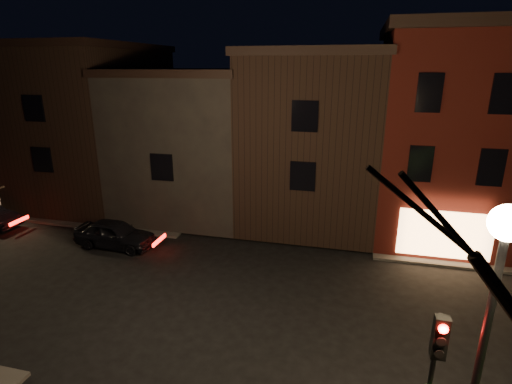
{
  "coord_description": "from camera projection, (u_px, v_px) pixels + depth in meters",
  "views": [
    {
      "loc": [
        3.73,
        -12.67,
        8.68
      ],
      "look_at": [
        -0.44,
        4.12,
        3.2
      ],
      "focal_mm": 28.0,
      "sensor_mm": 36.0,
      "label": 1
    }
  ],
  "objects": [
    {
      "name": "ground",
      "position": [
        241.0,
        304.0,
        15.2
      ],
      "size": [
        120.0,
        120.0,
        0.0
      ],
      "primitive_type": "plane",
      "color": "black",
      "rests_on": "ground"
    },
    {
      "name": "traffic_signal",
      "position": [
        433.0,
        373.0,
        7.97
      ],
      "size": [
        0.58,
        0.38,
        4.05
      ],
      "color": "black",
      "rests_on": "sidewalk_near_right"
    },
    {
      "name": "corner_building",
      "position": [
        440.0,
        133.0,
        20.5
      ],
      "size": [
        6.5,
        8.5,
        10.5
      ],
      "color": "#51140E",
      "rests_on": "ground"
    },
    {
      "name": "street_lamp_near",
      "position": [
        495.0,
        285.0,
        6.66
      ],
      "size": [
        0.6,
        0.6,
        6.48
      ],
      "color": "black",
      "rests_on": "sidewalk_near_right"
    },
    {
      "name": "parked_car_a",
      "position": [
        115.0,
        234.0,
        19.89
      ],
      "size": [
        4.09,
        1.77,
        1.38
      ],
      "primitive_type": "imported",
      "rotation": [
        0.0,
        0.0,
        1.54
      ],
      "color": "black",
      "rests_on": "ground"
    },
    {
      "name": "row_building_c",
      "position": [
        95.0,
        123.0,
        26.37
      ],
      "size": [
        7.3,
        10.3,
        9.9
      ],
      "color": "black",
      "rests_on": "ground"
    },
    {
      "name": "row_building_a",
      "position": [
        315.0,
        135.0,
        23.11
      ],
      "size": [
        7.3,
        10.3,
        9.4
      ],
      "color": "black",
      "rests_on": "ground"
    },
    {
      "name": "row_building_b",
      "position": [
        198.0,
        139.0,
        24.93
      ],
      "size": [
        7.8,
        10.3,
        8.4
      ],
      "color": "black",
      "rests_on": "ground"
    },
    {
      "name": "sidewalk_far_left",
      "position": [
        98.0,
        160.0,
        38.28
      ],
      "size": [
        30.0,
        30.0,
        0.12
      ],
      "primitive_type": "cube",
      "color": "#2D2B28",
      "rests_on": "ground"
    }
  ]
}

